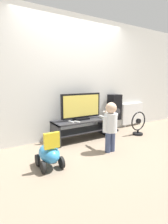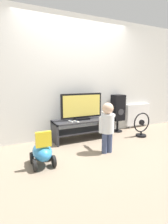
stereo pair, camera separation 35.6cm
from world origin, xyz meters
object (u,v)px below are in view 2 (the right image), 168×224
(game_console, at_px, (103,118))
(remote_primary, at_px, (71,121))
(television, at_px, (82,107))
(ride_on_toy, at_px, (42,152))
(remote_secondary, at_px, (76,122))
(floor_fan, at_px, (142,126))
(speaker_tower, at_px, (118,109))
(radiator, at_px, (138,115))
(child, at_px, (107,124))

(game_console, height_order, remote_primary, game_console)
(television, xyz_separation_m, ride_on_toy, (-1.02, -0.83, -0.49))
(remote_secondary, xyz_separation_m, floor_fan, (1.47, -0.26, -0.19))
(speaker_tower, bearing_deg, game_console, -156.07)
(floor_fan, bearing_deg, radiator, 53.67)
(remote_secondary, bearing_deg, child, -66.81)
(television, distance_m, remote_secondary, 0.37)
(floor_fan, relative_size, ride_on_toy, 0.99)
(remote_secondary, distance_m, floor_fan, 1.50)
(remote_primary, distance_m, remote_secondary, 0.11)
(game_console, relative_size, remote_primary, 1.49)
(speaker_tower, bearing_deg, ride_on_toy, -155.05)
(television, distance_m, speaker_tower, 1.04)
(television, relative_size, radiator, 1.24)
(game_console, height_order, floor_fan, floor_fan)
(ride_on_toy, bearing_deg, floor_fan, 9.88)
(remote_primary, bearing_deg, television, 20.86)
(ride_on_toy, bearing_deg, child, -0.40)
(radiator, bearing_deg, ride_on_toy, -159.22)
(floor_fan, bearing_deg, speaker_tower, 114.34)
(floor_fan, bearing_deg, game_console, 159.57)
(remote_primary, xyz_separation_m, ride_on_toy, (-0.73, -0.72, -0.23))
(game_console, distance_m, radiator, 1.35)
(game_console, bearing_deg, floor_fan, -20.43)
(speaker_tower, height_order, radiator, speaker_tower)
(remote_primary, xyz_separation_m, speaker_tower, (1.32, 0.23, 0.13))
(remote_primary, relative_size, child, 0.15)
(game_console, distance_m, speaker_tower, 0.63)
(remote_secondary, relative_size, speaker_tower, 0.15)
(game_console, distance_m, remote_primary, 0.75)
(remote_primary, bearing_deg, ride_on_toy, -135.40)
(child, relative_size, ride_on_toy, 1.60)
(game_console, distance_m, floor_fan, 0.89)
(floor_fan, bearing_deg, remote_primary, 168.44)
(ride_on_toy, bearing_deg, speaker_tower, 24.95)
(radiator, bearing_deg, speaker_tower, -172.04)
(child, xyz_separation_m, speaker_tower, (0.93, 0.96, 0.05))
(ride_on_toy, height_order, radiator, radiator)
(television, xyz_separation_m, child, (0.09, -0.84, -0.18))
(remote_secondary, bearing_deg, ride_on_toy, -141.35)
(remote_primary, bearing_deg, game_console, -1.34)
(remote_secondary, bearing_deg, speaker_tower, 13.33)
(floor_fan, xyz_separation_m, radiator, (0.48, 0.65, 0.10))
(game_console, xyz_separation_m, remote_primary, (-0.75, 0.02, -0.01))
(remote_secondary, distance_m, speaker_tower, 1.26)
(remote_secondary, distance_m, ride_on_toy, 1.09)
(child, distance_m, floor_fan, 1.28)
(child, relative_size, floor_fan, 1.62)
(game_console, relative_size, remote_secondary, 1.50)
(television, distance_m, radiator, 1.80)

